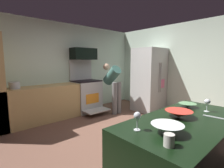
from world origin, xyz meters
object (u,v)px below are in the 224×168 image
(mixing_bowl_large, at_px, (187,105))
(stock_pot, at_px, (14,85))
(oven_range, at_px, (86,95))
(mug_tea, at_px, (169,140))
(wine_glass_near, at_px, (137,117))
(microwave, at_px, (84,54))
(person_cook, at_px, (113,83))
(refrigerator, at_px, (149,80))
(mixing_bowl_small, at_px, (167,129))
(mixing_bowl_prep, at_px, (179,114))
(wine_glass_mid, at_px, (207,102))

(mixing_bowl_large, distance_m, stock_pot, 3.56)
(oven_range, height_order, mug_tea, oven_range)
(wine_glass_near, distance_m, stock_pot, 3.33)
(microwave, height_order, mixing_bowl_large, microwave)
(microwave, relative_size, person_cook, 0.51)
(oven_range, bearing_deg, refrigerator, -37.34)
(mixing_bowl_small, distance_m, mixing_bowl_prep, 0.51)
(oven_range, distance_m, mixing_bowl_small, 3.83)
(mixing_bowl_prep, relative_size, mug_tea, 3.20)
(person_cook, height_order, wine_glass_mid, person_cook)
(person_cook, distance_m, mixing_bowl_large, 2.81)
(refrigerator, bearing_deg, wine_glass_near, -145.83)
(person_cook, bearing_deg, oven_range, 129.66)
(microwave, relative_size, mixing_bowl_large, 3.21)
(refrigerator, xyz_separation_m, wine_glass_mid, (-2.06, -2.34, 0.06))
(mixing_bowl_small, height_order, mixing_bowl_prep, mixing_bowl_small)
(mixing_bowl_small, height_order, stock_pot, stock_pot)
(person_cook, bearing_deg, mixing_bowl_prep, -118.78)
(mixing_bowl_small, bearing_deg, wine_glass_mid, 0.28)
(stock_pot, bearing_deg, oven_range, -0.41)
(wine_glass_near, bearing_deg, mixing_bowl_small, -58.03)
(refrigerator, xyz_separation_m, person_cook, (-1.01, 0.53, -0.07))
(mixing_bowl_small, bearing_deg, person_cook, 55.31)
(wine_glass_mid, bearing_deg, microwave, 81.79)
(refrigerator, height_order, mixing_bowl_large, refrigerator)
(person_cook, bearing_deg, mixing_bowl_small, -124.69)
(refrigerator, height_order, wine_glass_mid, refrigerator)
(mixing_bowl_small, height_order, mug_tea, mug_tea)
(microwave, xyz_separation_m, wine_glass_mid, (-0.52, -3.61, -0.72))
(stock_pot, bearing_deg, mixing_bowl_prep, -74.86)
(wine_glass_mid, bearing_deg, mixing_bowl_small, -179.72)
(refrigerator, height_order, mug_tea, refrigerator)
(refrigerator, height_order, mixing_bowl_prep, refrigerator)
(refrigerator, distance_m, wine_glass_mid, 3.12)
(microwave, distance_m, mixing_bowl_small, 3.98)
(oven_range, relative_size, person_cook, 1.08)
(mixing_bowl_small, xyz_separation_m, wine_glass_near, (-0.14, 0.22, 0.08))
(wine_glass_mid, bearing_deg, refrigerator, 48.69)
(microwave, distance_m, stock_pot, 2.04)
(refrigerator, bearing_deg, oven_range, 142.66)
(mixing_bowl_prep, height_order, wine_glass_near, wine_glass_near)
(person_cook, relative_size, mug_tea, 15.56)
(mixing_bowl_prep, xyz_separation_m, wine_glass_mid, (0.45, -0.14, 0.08))
(wine_glass_near, relative_size, mug_tea, 1.83)
(refrigerator, xyz_separation_m, wine_glass_near, (-3.13, -2.13, 0.07))
(mixing_bowl_prep, bearing_deg, oven_range, 73.94)
(mixing_bowl_small, xyz_separation_m, mug_tea, (-0.19, -0.12, 0.00))
(person_cook, bearing_deg, mug_tea, -125.98)
(microwave, relative_size, wine_glass_near, 4.33)
(person_cook, height_order, wine_glass_near, person_cook)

